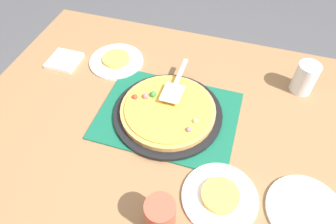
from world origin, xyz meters
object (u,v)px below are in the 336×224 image
object	(u,v)px
pizza_pan	(168,113)
plate_side	(306,211)
cup_far	(160,216)
napkin_stack	(64,61)
plate_near_left	(220,197)
served_slice_left	(220,195)
served_slice_right	(116,59)
plate_far_right	(116,61)
cup_near	(305,78)
pizza_server	(176,84)
pizza	(168,110)

from	to	relation	value
pizza_pan	plate_side	world-z (taller)	pizza_pan
cup_far	napkin_stack	world-z (taller)	cup_far
plate_near_left	served_slice_left	world-z (taller)	served_slice_left
served_slice_left	served_slice_right	size ratio (longest dim) A/B	1.00
cup_far	pizza_pan	bearing A→B (deg)	-75.69
plate_side	napkin_stack	size ratio (longest dim) A/B	1.83
pizza_pan	cup_far	bearing A→B (deg)	104.31
plate_near_left	served_slice_left	distance (m)	0.01
plate_side	cup_far	world-z (taller)	cup_far
plate_far_right	plate_side	bearing A→B (deg)	150.60
plate_far_right	pizza_pan	bearing A→B (deg)	144.01
served_slice_left	pizza_pan	bearing A→B (deg)	-46.83
pizza_pan	cup_near	distance (m)	0.52
served_slice_left	pizza_server	xyz separation A→B (m)	(0.23, -0.35, 0.05)
pizza	cup_far	distance (m)	0.38
served_slice_left	served_slice_right	world-z (taller)	same
pizza	pizza_server	size ratio (longest dim) A/B	1.43
cup_near	served_slice_left	bearing A→B (deg)	68.19
pizza_pan	cup_far	world-z (taller)	cup_far
pizza	plate_near_left	xyz separation A→B (m)	(-0.23, 0.25, -0.03)
pizza_server	plate_near_left	bearing A→B (deg)	123.83
pizza	pizza_server	world-z (taller)	pizza_server
served_slice_right	served_slice_left	bearing A→B (deg)	138.72
pizza_server	cup_far	bearing A→B (deg)	101.29
plate_near_left	napkin_stack	xyz separation A→B (m)	(0.73, -0.39, 0.00)
pizza	plate_side	xyz separation A→B (m)	(-0.47, 0.22, -0.03)
plate_side	served_slice_left	size ratio (longest dim) A/B	2.00
pizza_pan	plate_near_left	xyz separation A→B (m)	(-0.23, 0.25, -0.01)
plate_near_left	served_slice_right	bearing A→B (deg)	-41.28
pizza	plate_far_right	distance (m)	0.36
plate_far_right	napkin_stack	xyz separation A→B (m)	(0.21, 0.06, 0.00)
plate_far_right	plate_side	size ratio (longest dim) A/B	1.00
cup_near	cup_far	bearing A→B (deg)	61.56
pizza_server	pizza	bearing A→B (deg)	89.13
cup_far	served_slice_left	bearing A→B (deg)	-139.04
plate_near_left	pizza_server	distance (m)	0.42
served_slice_right	cup_near	world-z (taller)	cup_near
pizza	plate_far_right	xyz separation A→B (m)	(0.29, -0.21, -0.03)
pizza	plate_far_right	bearing A→B (deg)	-36.01
plate_side	pizza_server	size ratio (longest dim) A/B	0.95
napkin_stack	cup_far	bearing A→B (deg)	138.83
plate_near_left	plate_side	world-z (taller)	same
plate_far_right	served_slice_right	bearing A→B (deg)	-90.00
pizza	served_slice_right	xyz separation A→B (m)	(0.29, -0.21, -0.01)
plate_far_right	pizza_server	distance (m)	0.32
plate_far_right	cup_near	bearing A→B (deg)	-175.10
pizza_server	served_slice_right	bearing A→B (deg)	-21.12
pizza	cup_near	distance (m)	0.52
plate_side	napkin_stack	xyz separation A→B (m)	(0.96, -0.36, 0.00)
cup_near	napkin_stack	world-z (taller)	cup_near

